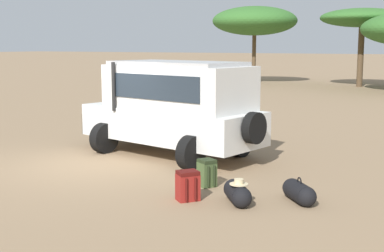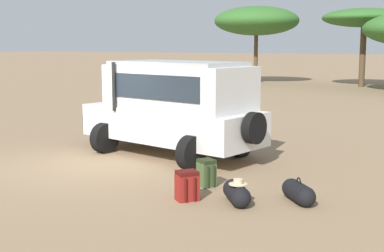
{
  "view_description": "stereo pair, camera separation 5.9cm",
  "coord_description": "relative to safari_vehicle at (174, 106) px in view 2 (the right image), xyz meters",
  "views": [
    {
      "loc": [
        8.22,
        -9.69,
        2.86
      ],
      "look_at": [
        2.35,
        0.98,
        1.0
      ],
      "focal_mm": 50.0,
      "sensor_mm": 36.0,
      "label": 1
    },
    {
      "loc": [
        8.27,
        -9.66,
        2.86
      ],
      "look_at": [
        2.35,
        0.98,
        1.0
      ],
      "focal_mm": 50.0,
      "sensor_mm": 36.0,
      "label": 2
    }
  ],
  "objects": [
    {
      "name": "backpack_cluster_center",
      "position": [
        2.3,
        -3.39,
        -1.02
      ],
      "size": [
        0.5,
        0.5,
        0.56
      ],
      "color": "maroon",
      "rests_on": "ground_plane"
    },
    {
      "name": "backpack_beside_front_wheel",
      "position": [
        2.16,
        -2.34,
        -1.02
      ],
      "size": [
        0.47,
        0.43,
        0.56
      ],
      "color": "#42562D",
      "rests_on": "ground_plane"
    },
    {
      "name": "ground_plane",
      "position": [
        -1.22,
        -2.07,
        -1.29
      ],
      "size": [
        320.0,
        320.0,
        0.0
      ],
      "primitive_type": "plane",
      "color": "#8C7051"
    },
    {
      "name": "acacia_tree_left_mid",
      "position": [
        -0.58,
        25.85,
        3.31
      ],
      "size": [
        5.57,
        6.01,
        5.28
      ],
      "color": "brown",
      "rests_on": "ground_plane"
    },
    {
      "name": "duffel_bag_soft_canvas",
      "position": [
        4.15,
        -2.5,
        -1.11
      ],
      "size": [
        0.78,
        0.83,
        0.47
      ],
      "color": "black",
      "rests_on": "ground_plane"
    },
    {
      "name": "acacia_tree_far_left",
      "position": [
        -8.36,
        25.84,
        3.29
      ],
      "size": [
        6.32,
        6.03,
        5.67
      ],
      "color": "brown",
      "rests_on": "ground_plane"
    },
    {
      "name": "safari_vehicle",
      "position": [
        0.0,
        0.0,
        0.0
      ],
      "size": [
        5.48,
        3.35,
        2.44
      ],
      "color": "silver",
      "rests_on": "ground_plane"
    },
    {
      "name": "duffel_bag_low_black_case",
      "position": [
        3.19,
        -3.11,
        -1.1
      ],
      "size": [
        0.76,
        0.86,
        0.47
      ],
      "color": "black",
      "rests_on": "ground_plane"
    }
  ]
}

